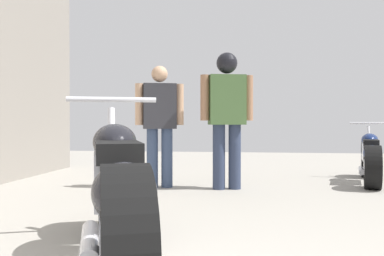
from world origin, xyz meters
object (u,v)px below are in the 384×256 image
Objects in this scene: mechanic_with_helmet at (227,107)px; motorcycle_maroon_cruiser at (116,193)px; motorcycle_black_naked at (370,158)px; mechanic_in_blue at (160,119)px.

motorcycle_maroon_cruiser is at bearing -99.32° from mechanic_with_helmet.
motorcycle_black_naked is 3.01m from mechanic_in_blue.
mechanic_with_helmet is (0.88, -0.02, 0.14)m from mechanic_in_blue.
motorcycle_black_naked is 1.05× the size of mechanic_with_helmet.
mechanic_in_blue is at bearing 97.16° from motorcycle_maroon_cruiser.
motorcycle_black_naked is (2.47, 3.83, -0.09)m from motorcycle_maroon_cruiser.
motorcycle_black_naked is at bearing 57.15° from motorcycle_maroon_cruiser.
mechanic_with_helmet is at bearing -157.81° from motorcycle_black_naked.
mechanic_in_blue is (-2.85, -0.78, 0.55)m from motorcycle_black_naked.
motorcycle_maroon_cruiser is 4.56m from motorcycle_black_naked.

